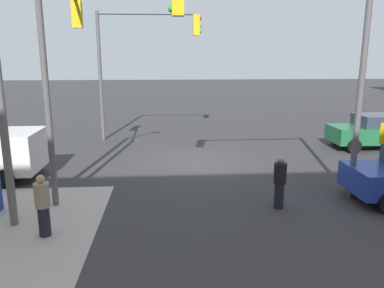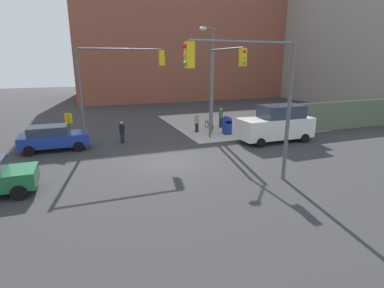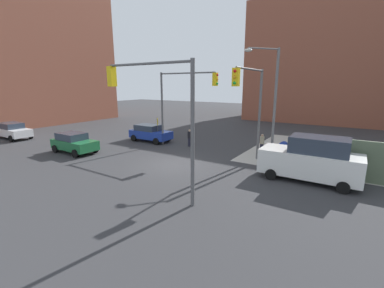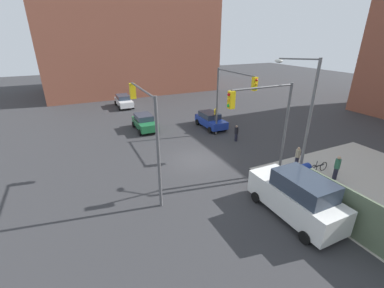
% 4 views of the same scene
% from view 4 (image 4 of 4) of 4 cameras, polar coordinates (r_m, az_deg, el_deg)
% --- Properties ---
extents(ground_plane, '(120.00, 120.00, 0.00)m').
position_cam_4_polar(ground_plane, '(20.67, 0.89, -3.55)').
color(ground_plane, '#333335').
extents(sidewalk_corner, '(12.00, 12.00, 0.01)m').
position_cam_4_polar(sidewalk_corner, '(20.96, 36.40, -8.07)').
color(sidewalk_corner, '#ADA89E').
rests_on(sidewalk_corner, ground).
extents(building_brick_west, '(16.00, 28.00, 20.40)m').
position_cam_4_polar(building_brick_west, '(49.74, -14.19, 23.48)').
color(building_brick_west, '#93513D').
rests_on(building_brick_west, ground).
extents(traffic_signal_nw_corner, '(5.71, 0.36, 6.50)m').
position_cam_4_polar(traffic_signal_nw_corner, '(23.22, 8.56, 11.34)').
color(traffic_signal_nw_corner, '#59595B').
rests_on(traffic_signal_nw_corner, ground).
extents(traffic_signal_se_corner, '(5.27, 0.36, 6.50)m').
position_cam_4_polar(traffic_signal_se_corner, '(15.26, -10.12, 5.02)').
color(traffic_signal_se_corner, '#59595B').
rests_on(traffic_signal_se_corner, ground).
extents(traffic_signal_ne_corner, '(0.36, 4.87, 6.50)m').
position_cam_4_polar(traffic_signal_ne_corner, '(16.90, 16.10, 6.14)').
color(traffic_signal_ne_corner, '#59595B').
rests_on(traffic_signal_ne_corner, ground).
extents(street_lamp_corner, '(1.95, 2.10, 8.00)m').
position_cam_4_polar(street_lamp_corner, '(18.55, 23.81, 6.89)').
color(street_lamp_corner, slate).
rests_on(street_lamp_corner, ground).
extents(warning_sign_two_way, '(0.48, 0.48, 2.40)m').
position_cam_4_polar(warning_sign_two_way, '(26.66, 5.15, 6.34)').
color(warning_sign_two_way, '#4C4C4C').
rests_on(warning_sign_two_way, ground).
extents(mailbox_blue, '(0.56, 0.64, 1.43)m').
position_cam_4_polar(mailbox_blue, '(18.82, 23.61, -5.87)').
color(mailbox_blue, navy).
rests_on(mailbox_blue, ground).
extents(sedan_white, '(4.38, 2.02, 1.62)m').
position_cam_4_polar(sedan_white, '(37.34, -14.94, 9.24)').
color(sedan_white, white).
rests_on(sedan_white, ground).
extents(sedan_green, '(4.00, 2.02, 1.62)m').
position_cam_4_polar(sedan_green, '(27.46, -10.50, 4.80)').
color(sedan_green, '#1E6638').
rests_on(sedan_green, ground).
extents(hatchback_blue, '(4.20, 2.02, 1.62)m').
position_cam_4_polar(hatchback_blue, '(27.80, 4.15, 5.36)').
color(hatchback_blue, '#1E389E').
rests_on(hatchback_blue, ground).
extents(van_white_delivery, '(5.40, 2.32, 2.62)m').
position_cam_4_polar(van_white_delivery, '(15.11, 22.20, -10.72)').
color(van_white_delivery, white).
rests_on(van_white_delivery, ground).
extents(pedestrian_crossing, '(0.36, 0.36, 1.56)m').
position_cam_4_polar(pedestrian_crossing, '(20.99, 22.40, -2.55)').
color(pedestrian_crossing, '#9E937A').
rests_on(pedestrian_crossing, ground).
extents(pedestrian_waiting, '(0.36, 0.36, 1.76)m').
position_cam_4_polar(pedestrian_waiting, '(20.21, 29.50, -4.52)').
color(pedestrian_waiting, '#2D664C').
rests_on(pedestrian_waiting, ground).
extents(pedestrian_walking_north, '(0.36, 0.36, 1.55)m').
position_cam_4_polar(pedestrian_walking_north, '(24.41, 9.81, 2.42)').
color(pedestrian_walking_north, black).
rests_on(pedestrian_walking_north, ground).
extents(bicycle_leaning_on_fence, '(0.05, 1.75, 0.97)m').
position_cam_4_polar(bicycle_leaning_on_fence, '(20.91, 26.28, -4.75)').
color(bicycle_leaning_on_fence, black).
rests_on(bicycle_leaning_on_fence, ground).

